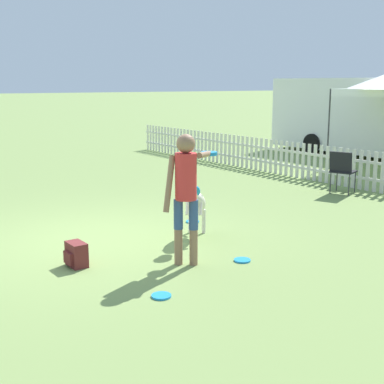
{
  "coord_description": "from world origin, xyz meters",
  "views": [
    {
      "loc": [
        7.23,
        -3.37,
        2.35
      ],
      "look_at": [
        1.19,
        1.04,
        0.82
      ],
      "focal_mm": 50.0,
      "sensor_mm": 36.0,
      "label": 1
    }
  ],
  "objects_px": {
    "frisbee_near_handler": "(193,222)",
    "leaping_dog": "(195,202)",
    "handler_person": "(187,183)",
    "frisbee_midfield": "(242,260)",
    "folding_chair_green_right": "(342,168)",
    "frisbee_near_dog": "(161,296)",
    "backpack_on_grass": "(76,255)",
    "equipment_trailer": "(352,114)"
  },
  "relations": [
    {
      "from": "frisbee_near_handler",
      "to": "backpack_on_grass",
      "type": "xyz_separation_m",
      "value": [
        0.92,
        -2.56,
        0.15
      ]
    },
    {
      "from": "handler_person",
      "to": "frisbee_near_dog",
      "type": "xyz_separation_m",
      "value": [
        0.75,
        -0.89,
        -1.07
      ]
    },
    {
      "from": "folding_chair_green_right",
      "to": "leaping_dog",
      "type": "bearing_deg",
      "value": 81.03
    },
    {
      "from": "handler_person",
      "to": "equipment_trailer",
      "type": "xyz_separation_m",
      "value": [
        -5.97,
        11.1,
        0.24
      ]
    },
    {
      "from": "leaping_dog",
      "to": "folding_chair_green_right",
      "type": "xyz_separation_m",
      "value": [
        -0.86,
        4.56,
        -0.01
      ]
    },
    {
      "from": "folding_chair_green_right",
      "to": "frisbee_near_dog",
      "type": "bearing_deg",
      "value": 92.16
    },
    {
      "from": "leaping_dog",
      "to": "folding_chair_green_right",
      "type": "relative_size",
      "value": 1.0
    },
    {
      "from": "frisbee_near_handler",
      "to": "equipment_trailer",
      "type": "relative_size",
      "value": 0.04
    },
    {
      "from": "frisbee_near_dog",
      "to": "frisbee_midfield",
      "type": "distance_m",
      "value": 1.6
    },
    {
      "from": "folding_chair_green_right",
      "to": "frisbee_near_handler",
      "type": "bearing_deg",
      "value": 71.17
    },
    {
      "from": "leaping_dog",
      "to": "frisbee_near_dog",
      "type": "bearing_deg",
      "value": 86.31
    },
    {
      "from": "frisbee_midfield",
      "to": "leaping_dog",
      "type": "bearing_deg",
      "value": 173.99
    },
    {
      "from": "frisbee_near_handler",
      "to": "frisbee_near_dog",
      "type": "height_order",
      "value": "same"
    },
    {
      "from": "frisbee_near_dog",
      "to": "backpack_on_grass",
      "type": "bearing_deg",
      "value": -167.46
    },
    {
      "from": "backpack_on_grass",
      "to": "handler_person",
      "type": "bearing_deg",
      "value": 57.72
    },
    {
      "from": "leaping_dog",
      "to": "backpack_on_grass",
      "type": "height_order",
      "value": "leaping_dog"
    },
    {
      "from": "leaping_dog",
      "to": "frisbee_near_dog",
      "type": "height_order",
      "value": "leaping_dog"
    },
    {
      "from": "handler_person",
      "to": "frisbee_near_dog",
      "type": "bearing_deg",
      "value": -97.82
    },
    {
      "from": "frisbee_near_handler",
      "to": "handler_person",
      "type": "bearing_deg",
      "value": -38.18
    },
    {
      "from": "handler_person",
      "to": "folding_chair_green_right",
      "type": "bearing_deg",
      "value": 60.17
    },
    {
      "from": "folding_chair_green_right",
      "to": "frisbee_midfield",
      "type": "bearing_deg",
      "value": 94.53
    },
    {
      "from": "leaping_dog",
      "to": "equipment_trailer",
      "type": "distance_m",
      "value": 11.51
    },
    {
      "from": "frisbee_midfield",
      "to": "folding_chair_green_right",
      "type": "bearing_deg",
      "value": 114.2
    },
    {
      "from": "frisbee_near_dog",
      "to": "folding_chair_green_right",
      "type": "distance_m",
      "value": 6.75
    },
    {
      "from": "leaping_dog",
      "to": "frisbee_midfield",
      "type": "distance_m",
      "value": 1.37
    },
    {
      "from": "backpack_on_grass",
      "to": "folding_chair_green_right",
      "type": "relative_size",
      "value": 0.35
    },
    {
      "from": "backpack_on_grass",
      "to": "frisbee_midfield",
      "type": "bearing_deg",
      "value": 59.14
    },
    {
      "from": "handler_person",
      "to": "leaping_dog",
      "type": "bearing_deg",
      "value": 90.3
    },
    {
      "from": "frisbee_near_handler",
      "to": "backpack_on_grass",
      "type": "distance_m",
      "value": 2.72
    },
    {
      "from": "equipment_trailer",
      "to": "folding_chair_green_right",
      "type": "bearing_deg",
      "value": -53.1
    },
    {
      "from": "equipment_trailer",
      "to": "frisbee_near_handler",
      "type": "bearing_deg",
      "value": -65.74
    },
    {
      "from": "leaping_dog",
      "to": "backpack_on_grass",
      "type": "distance_m",
      "value": 2.06
    },
    {
      "from": "backpack_on_grass",
      "to": "folding_chair_green_right",
      "type": "bearing_deg",
      "value": 98.48
    },
    {
      "from": "leaping_dog",
      "to": "equipment_trailer",
      "type": "height_order",
      "value": "equipment_trailer"
    },
    {
      "from": "handler_person",
      "to": "frisbee_midfield",
      "type": "relative_size",
      "value": 7.66
    },
    {
      "from": "frisbee_near_dog",
      "to": "equipment_trailer",
      "type": "bearing_deg",
      "value": 119.26
    },
    {
      "from": "frisbee_near_dog",
      "to": "backpack_on_grass",
      "type": "relative_size",
      "value": 0.7
    },
    {
      "from": "handler_person",
      "to": "folding_chair_green_right",
      "type": "xyz_separation_m",
      "value": [
        -1.75,
        5.36,
        -0.53
      ]
    },
    {
      "from": "frisbee_midfield",
      "to": "frisbee_near_dog",
      "type": "bearing_deg",
      "value": -75.82
    },
    {
      "from": "frisbee_midfield",
      "to": "backpack_on_grass",
      "type": "relative_size",
      "value": 0.7
    },
    {
      "from": "frisbee_near_handler",
      "to": "leaping_dog",
      "type": "bearing_deg",
      "value": -33.79
    },
    {
      "from": "frisbee_midfield",
      "to": "equipment_trailer",
      "type": "bearing_deg",
      "value": 121.21
    }
  ]
}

